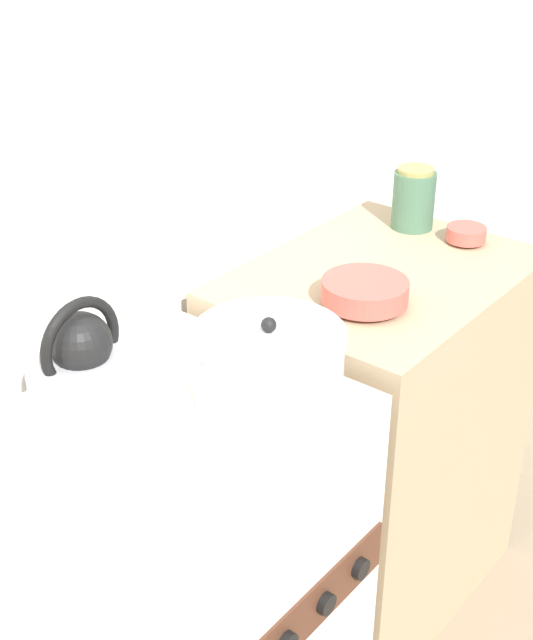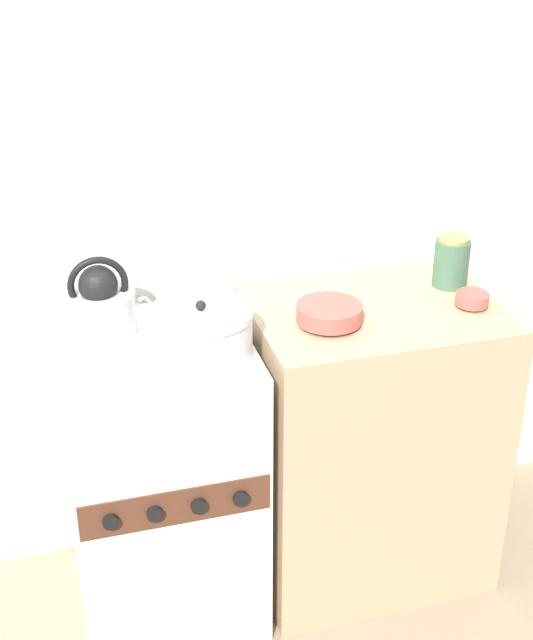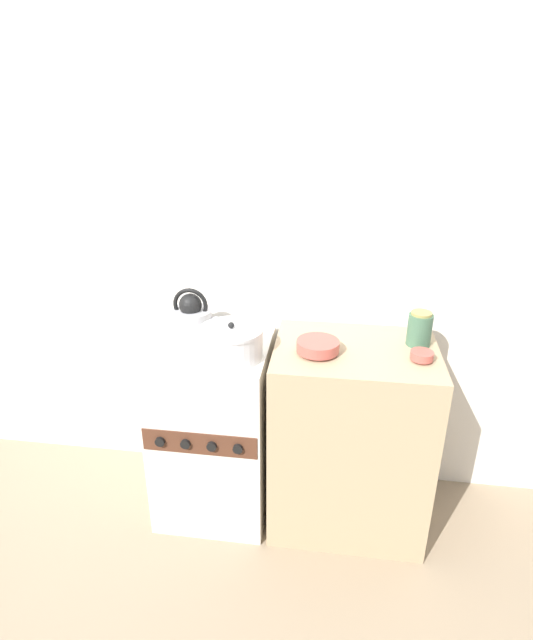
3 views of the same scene
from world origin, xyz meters
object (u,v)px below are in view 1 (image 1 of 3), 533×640
at_px(small_ceramic_bowl, 466,234).
at_px(storage_jar, 414,199).
at_px(kettle, 85,374).
at_px(cooking_pot, 269,365).
at_px(enamel_bowl, 365,292).
at_px(stove, 195,594).

bearing_deg(small_ceramic_bowl, storage_jar, 88.03).
distance_m(kettle, cooking_pot, 0.32).
xyz_separation_m(small_ceramic_bowl, storage_jar, (0.01, 0.16, 0.05)).
height_order(kettle, storage_jar, kettle).
bearing_deg(cooking_pot, storage_jar, 12.56).
distance_m(kettle, small_ceramic_bowl, 1.07).
height_order(cooking_pot, storage_jar, storage_jar).
bearing_deg(storage_jar, enamel_bowl, -161.87).
xyz_separation_m(stove, small_ceramic_bowl, (0.93, -0.07, 0.51)).
bearing_deg(storage_jar, kettle, 178.09).
bearing_deg(enamel_bowl, stove, 173.07).
bearing_deg(small_ceramic_bowl, kettle, 169.71).
relative_size(kettle, storage_jar, 1.54).
xyz_separation_m(stove, kettle, (-0.12, 0.12, 0.54)).
relative_size(small_ceramic_bowl, storage_jar, 0.62).
bearing_deg(storage_jar, small_ceramic_bowl, -91.97).
distance_m(kettle, enamel_bowl, 0.64).
height_order(enamel_bowl, small_ceramic_bowl, enamel_bowl).
bearing_deg(storage_jar, stove, -174.82).
distance_m(stove, kettle, 0.57).
height_order(kettle, cooking_pot, kettle).
bearing_deg(small_ceramic_bowl, stove, 175.66).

